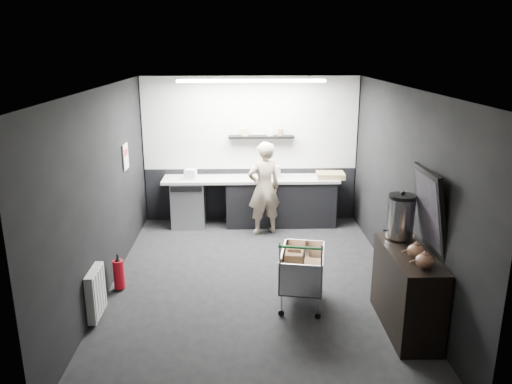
{
  "coord_description": "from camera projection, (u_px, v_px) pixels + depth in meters",
  "views": [
    {
      "loc": [
        -0.17,
        -6.38,
        3.2
      ],
      "look_at": [
        0.03,
        0.4,
        1.22
      ],
      "focal_mm": 35.0,
      "sensor_mm": 36.0,
      "label": 1
    }
  ],
  "objects": [
    {
      "name": "floor",
      "position": [
        254.0,
        283.0,
        7.03
      ],
      "size": [
        5.5,
        5.5,
        0.0
      ],
      "primitive_type": "plane",
      "color": "black",
      "rests_on": "ground"
    },
    {
      "name": "ceiling",
      "position": [
        254.0,
        88.0,
        6.27
      ],
      "size": [
        5.5,
        5.5,
        0.0
      ],
      "primitive_type": "plane",
      "rotation": [
        3.14,
        0.0,
        0.0
      ],
      "color": "silver",
      "rests_on": "wall_back"
    },
    {
      "name": "wall_back",
      "position": [
        250.0,
        150.0,
        9.29
      ],
      "size": [
        5.5,
        0.0,
        5.5
      ],
      "primitive_type": "plane",
      "rotation": [
        1.57,
        0.0,
        0.0
      ],
      "color": "black",
      "rests_on": "floor"
    },
    {
      "name": "wall_front",
      "position": [
        263.0,
        286.0,
        4.01
      ],
      "size": [
        5.5,
        0.0,
        5.5
      ],
      "primitive_type": "plane",
      "rotation": [
        -1.57,
        0.0,
        0.0
      ],
      "color": "black",
      "rests_on": "floor"
    },
    {
      "name": "wall_left",
      "position": [
        103.0,
        192.0,
        6.59
      ],
      "size": [
        0.0,
        5.5,
        5.5
      ],
      "primitive_type": "plane",
      "rotation": [
        1.57,
        0.0,
        1.57
      ],
      "color": "black",
      "rests_on": "floor"
    },
    {
      "name": "wall_right",
      "position": [
        403.0,
        190.0,
        6.71
      ],
      "size": [
        0.0,
        5.5,
        5.5
      ],
      "primitive_type": "plane",
      "rotation": [
        1.57,
        0.0,
        -1.57
      ],
      "color": "black",
      "rests_on": "floor"
    },
    {
      "name": "kitchen_wall_panel",
      "position": [
        250.0,
        123.0,
        9.13
      ],
      "size": [
        3.95,
        0.02,
        1.7
      ],
      "primitive_type": "cube",
      "color": "silver",
      "rests_on": "wall_back"
    },
    {
      "name": "dado_panel",
      "position": [
        251.0,
        194.0,
        9.51
      ],
      "size": [
        3.95,
        0.02,
        1.0
      ],
      "primitive_type": "cube",
      "color": "black",
      "rests_on": "wall_back"
    },
    {
      "name": "floating_shelf",
      "position": [
        261.0,
        137.0,
        9.09
      ],
      "size": [
        1.2,
        0.22,
        0.04
      ],
      "primitive_type": "cube",
      "color": "black",
      "rests_on": "wall_back"
    },
    {
      "name": "wall_clock",
      "position": [
        327.0,
        107.0,
        9.07
      ],
      "size": [
        0.2,
        0.03,
        0.2
      ],
      "primitive_type": "cylinder",
      "rotation": [
        1.57,
        0.0,
        0.0
      ],
      "color": "silver",
      "rests_on": "wall_back"
    },
    {
      "name": "poster",
      "position": [
        126.0,
        157.0,
        7.78
      ],
      "size": [
        0.02,
        0.3,
        0.4
      ],
      "primitive_type": "cube",
      "color": "silver",
      "rests_on": "wall_left"
    },
    {
      "name": "poster_red_band",
      "position": [
        126.0,
        152.0,
        7.76
      ],
      "size": [
        0.02,
        0.22,
        0.1
      ],
      "primitive_type": "cube",
      "color": "red",
      "rests_on": "poster"
    },
    {
      "name": "radiator",
      "position": [
        96.0,
        293.0,
        6.01
      ],
      "size": [
        0.1,
        0.5,
        0.6
      ],
      "primitive_type": "cube",
      "color": "silver",
      "rests_on": "wall_left"
    },
    {
      "name": "ceiling_strip",
      "position": [
        251.0,
        81.0,
        8.05
      ],
      "size": [
        2.4,
        0.2,
        0.04
      ],
      "primitive_type": "cube",
      "color": "white",
      "rests_on": "ceiling"
    },
    {
      "name": "prep_counter",
      "position": [
        258.0,
        201.0,
        9.22
      ],
      "size": [
        3.2,
        0.61,
        0.9
      ],
      "color": "black",
      "rests_on": "floor"
    },
    {
      "name": "person",
      "position": [
        264.0,
        188.0,
        8.69
      ],
      "size": [
        0.7,
        0.57,
        1.65
      ],
      "primitive_type": "imported",
      "rotation": [
        0.0,
        0.0,
        3.46
      ],
      "color": "beige",
      "rests_on": "floor"
    },
    {
      "name": "shopping_cart",
      "position": [
        302.0,
        270.0,
        6.35
      ],
      "size": [
        0.68,
        0.98,
        0.98
      ],
      "color": "silver",
      "rests_on": "floor"
    },
    {
      "name": "sideboard",
      "position": [
        408.0,
        280.0,
        5.78
      ],
      "size": [
        0.55,
        1.28,
        1.92
      ],
      "color": "black",
      "rests_on": "floor"
    },
    {
      "name": "fire_extinguisher",
      "position": [
        119.0,
        273.0,
        6.78
      ],
      "size": [
        0.15,
        0.15,
        0.49
      ],
      "color": "red",
      "rests_on": "floor"
    },
    {
      "name": "cardboard_box",
      "position": [
        330.0,
        175.0,
        9.08
      ],
      "size": [
        0.51,
        0.4,
        0.1
      ],
      "primitive_type": "cube",
      "rotation": [
        0.0,
        0.0,
        -0.05
      ],
      "color": "#A18956",
      "rests_on": "prep_counter"
    },
    {
      "name": "pink_tub",
      "position": [
        274.0,
        172.0,
        9.08
      ],
      "size": [
        0.22,
        0.22,
        0.22
      ],
      "primitive_type": "cylinder",
      "color": "beige",
      "rests_on": "prep_counter"
    },
    {
      "name": "white_container",
      "position": [
        191.0,
        174.0,
        8.99
      ],
      "size": [
        0.23,
        0.19,
        0.18
      ],
      "primitive_type": "cube",
      "rotation": [
        0.0,
        0.0,
        -0.2
      ],
      "color": "silver",
      "rests_on": "prep_counter"
    }
  ]
}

